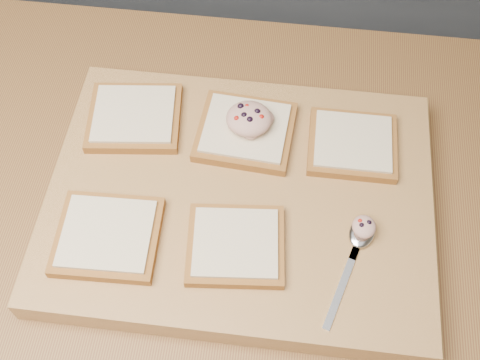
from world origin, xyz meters
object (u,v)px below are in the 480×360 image
object	(u,v)px
bread_far_center	(245,131)
tuna_salad_dollop	(249,119)
spoon	(359,240)
cutting_board	(240,199)

from	to	relation	value
bread_far_center	tuna_salad_dollop	size ratio (longest dim) A/B	2.19
tuna_salad_dollop	spoon	xyz separation A→B (m)	(0.16, -0.15, -0.03)
bread_far_center	tuna_salad_dollop	distance (m)	0.03
cutting_board	bread_far_center	size ratio (longest dim) A/B	3.66
bread_far_center	tuna_salad_dollop	world-z (taller)	tuna_salad_dollop
bread_far_center	spoon	xyz separation A→B (m)	(0.16, -0.15, -0.00)
cutting_board	tuna_salad_dollop	size ratio (longest dim) A/B	8.02
cutting_board	spoon	xyz separation A→B (m)	(0.16, -0.06, 0.03)
cutting_board	tuna_salad_dollop	distance (m)	0.11
spoon	bread_far_center	bearing A→B (deg)	137.31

